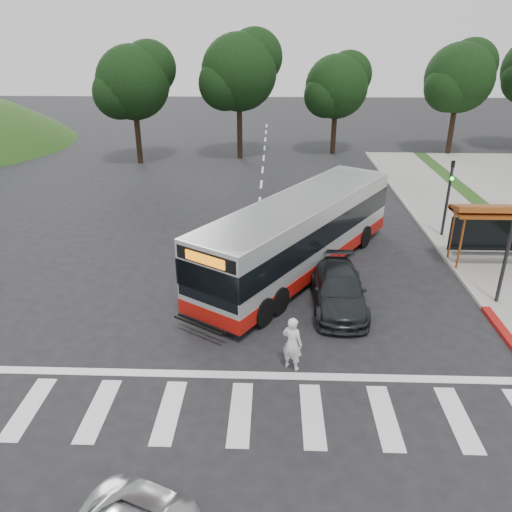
{
  "coord_description": "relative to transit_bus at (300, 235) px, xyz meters",
  "views": [
    {
      "loc": [
        0.81,
        -15.85,
        9.7
      ],
      "look_at": [
        0.19,
        2.17,
        1.6
      ],
      "focal_mm": 35.0,
      "sensor_mm": 36.0,
      "label": 1
    }
  ],
  "objects": [
    {
      "name": "ground",
      "position": [
        -2.04,
        -4.35,
        -1.63
      ],
      "size": [
        140.0,
        140.0,
        0.0
      ],
      "primitive_type": "plane",
      "color": "black",
      "rests_on": "ground"
    },
    {
      "name": "tree_north_c",
      "position": [
        -11.96,
        19.71,
        4.66
      ],
      "size": [
        6.16,
        5.74,
        9.3
      ],
      "color": "black",
      "rests_on": "ground"
    },
    {
      "name": "crosswalk_ladder",
      "position": [
        -2.04,
        -9.35,
        -1.62
      ],
      "size": [
        18.0,
        2.6,
        0.01
      ],
      "primitive_type": "cube",
      "color": "silver",
      "rests_on": "ground"
    },
    {
      "name": "sidewalk_east",
      "position": [
        8.96,
        3.65,
        -1.57
      ],
      "size": [
        4.0,
        40.0,
        0.12
      ],
      "primitive_type": "cube",
      "color": "gray",
      "rests_on": "ground"
    },
    {
      "name": "pedestrian",
      "position": [
        -0.56,
        -7.23,
        -0.72
      ],
      "size": [
        0.79,
        0.69,
        1.83
      ],
      "primitive_type": "imported",
      "rotation": [
        0.0,
        0.0,
        2.67
      ],
      "color": "silver",
      "rests_on": "ground"
    },
    {
      "name": "curb_east",
      "position": [
        6.96,
        3.65,
        -1.55
      ],
      "size": [
        0.3,
        40.0,
        0.15
      ],
      "primitive_type": "cube",
      "color": "#9E9991",
      "rests_on": "ground"
    },
    {
      "name": "transit_bus",
      "position": [
        0.0,
        0.0,
        0.0
      ],
      "size": [
        9.13,
        12.08,
        3.26
      ],
      "primitive_type": null,
      "rotation": [
        0.0,
        0.0,
        -0.57
      ],
      "color": "#B5B7BA",
      "rests_on": "ground"
    },
    {
      "name": "dark_sedan",
      "position": [
        1.36,
        -3.2,
        -0.93
      ],
      "size": [
        2.03,
        4.82,
        1.39
      ],
      "primitive_type": "imported",
      "rotation": [
        0.0,
        0.0,
        -0.02
      ],
      "color": "black",
      "rests_on": "ground"
    },
    {
      "name": "tree_north_a",
      "position": [
        -3.96,
        21.71,
        5.29
      ],
      "size": [
        6.6,
        6.15,
        10.17
      ],
      "color": "black",
      "rests_on": "ground"
    },
    {
      "name": "bus_shelter",
      "position": [
        8.76,
        0.75,
        0.72
      ],
      "size": [
        4.2,
        1.6,
        2.86
      ],
      "color": "#9C4B1A",
      "rests_on": "sidewalk_east"
    },
    {
      "name": "tree_ne_a",
      "position": [
        14.04,
        23.71,
        4.76
      ],
      "size": [
        6.16,
        5.74,
        9.3
      ],
      "color": "black",
      "rests_on": "parking_lot"
    },
    {
      "name": "traffic_signal_ne_short",
      "position": [
        7.56,
        4.14,
        0.85
      ],
      "size": [
        0.18,
        0.37,
        4.0
      ],
      "color": "black",
      "rests_on": "ground"
    },
    {
      "name": "tree_north_b",
      "position": [
        4.03,
        23.7,
        4.03
      ],
      "size": [
        5.72,
        5.33,
        8.43
      ],
      "color": "black",
      "rests_on": "ground"
    }
  ]
}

